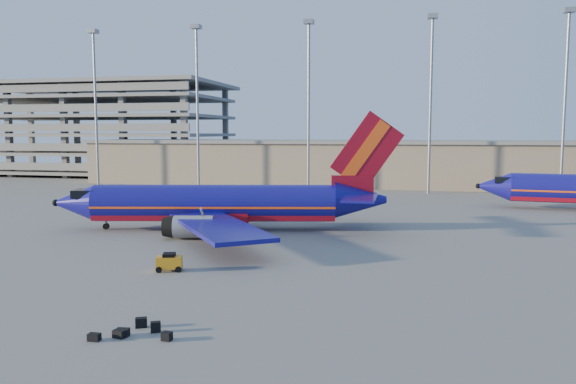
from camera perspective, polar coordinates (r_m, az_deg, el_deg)
name	(u,v)px	position (r m, az deg, el deg)	size (l,w,h in m)	color
ground	(268,243)	(50.81, -2.02, -5.19)	(220.00, 220.00, 0.00)	slate
terminal_building	(400,163)	(106.36, 11.27, 2.91)	(122.00, 16.00, 8.50)	gray
parking_garage	(97,125)	(143.28, -18.82, 6.45)	(62.00, 32.00, 21.40)	slate
light_mast_row	(368,86)	(94.81, 8.17, 10.61)	(101.60, 1.60, 28.65)	gray
aircraft_main	(223,205)	(57.69, -6.62, -1.28)	(35.35, 33.64, 12.11)	navy
baggage_tug	(169,262)	(41.43, -11.97, -6.94)	(2.05, 1.59, 1.30)	orange
luggage_pile	(133,331)	(29.33, -15.47, -13.44)	(3.91, 2.68, 0.53)	black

